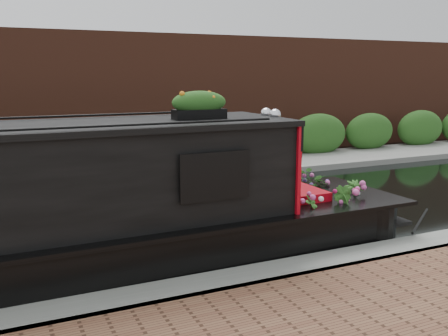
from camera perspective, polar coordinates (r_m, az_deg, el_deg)
name	(u,v)px	position (r m, az deg, el deg)	size (l,w,h in m)	color
ground	(184,221)	(9.53, -4.54, -6.07)	(80.00, 80.00, 0.00)	black
near_bank_coping	(272,288)	(6.72, 5.55, -13.50)	(40.00, 0.60, 0.50)	gray
far_bank_path	(129,179)	(13.44, -10.77, -1.26)	(40.00, 2.40, 0.34)	gray
far_hedge	(121,173)	(14.29, -11.65, -0.57)	(40.00, 1.10, 2.80)	#27561C
far_brick_wall	(106,161)	(16.32, -13.35, 0.75)	(40.00, 1.00, 8.00)	#572B1D
rope_fender	(374,221)	(9.27, 16.82, -5.83)	(0.37, 0.37, 0.33)	brown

